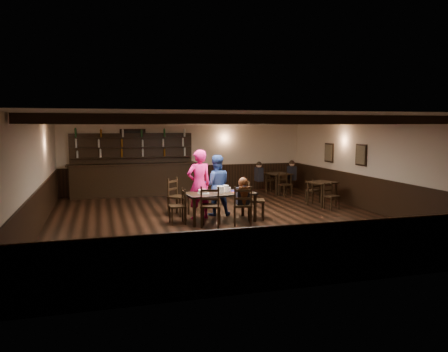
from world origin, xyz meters
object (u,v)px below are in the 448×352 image
object	(u,v)px
woman_pink	(199,184)
cake	(203,192)
dining_table	(220,195)
man_blue	(216,185)
chair_near_left	(210,203)
chair_near_right	(243,203)
bar_counter	(133,175)

from	to	relation	value
woman_pink	cake	bearing A→B (deg)	79.81
dining_table	man_blue	size ratio (longest dim) A/B	1.10
woman_pink	man_blue	size ratio (longest dim) A/B	1.10
chair_near_left	woman_pink	world-z (taller)	woman_pink
chair_near_left	chair_near_right	world-z (taller)	chair_near_left
woman_pink	dining_table	bearing A→B (deg)	122.58
chair_near_right	woman_pink	distance (m)	1.44
cake	bar_counter	distance (m)	5.06
chair_near_right	chair_near_left	bearing A→B (deg)	176.59
cake	man_blue	bearing A→B (deg)	54.89
dining_table	chair_near_right	size ratio (longest dim) A/B	1.86
dining_table	woman_pink	bearing A→B (deg)	133.64
dining_table	chair_near_left	size ratio (longest dim) A/B	1.80
bar_counter	chair_near_right	bearing A→B (deg)	-67.78
dining_table	cake	world-z (taller)	cake
cake	chair_near_right	bearing A→B (deg)	-37.09
cake	chair_near_left	bearing A→B (deg)	-86.74
bar_counter	woman_pink	bearing A→B (deg)	-72.49
chair_near_left	bar_counter	size ratio (longest dim) A/B	0.23
chair_near_left	chair_near_right	bearing A→B (deg)	-3.41
man_blue	bar_counter	bearing A→B (deg)	-56.37
chair_near_right	bar_counter	bearing A→B (deg)	112.22
dining_table	bar_counter	bearing A→B (deg)	110.65
chair_near_left	chair_near_right	distance (m)	0.82
dining_table	cake	size ratio (longest dim) A/B	6.00
woman_pink	bar_counter	bearing A→B (deg)	-83.55
chair_near_left	bar_counter	distance (m)	5.64
chair_near_left	cake	xyz separation A→B (m)	(-0.03, 0.60, 0.19)
chair_near_left	cake	bearing A→B (deg)	93.26
man_blue	bar_counter	xyz separation A→B (m)	(-1.94, 4.08, -0.11)
chair_near_left	man_blue	xyz separation A→B (m)	(0.51, 1.37, 0.24)
dining_table	bar_counter	xyz separation A→B (m)	(-1.83, 4.87, 0.04)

